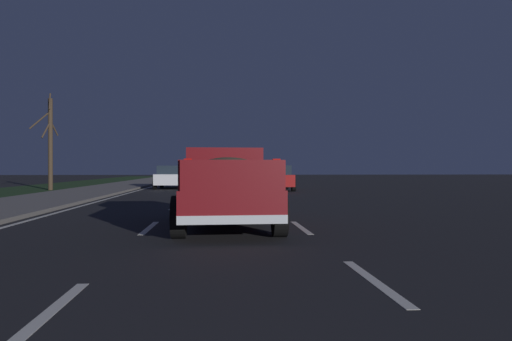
{
  "coord_description": "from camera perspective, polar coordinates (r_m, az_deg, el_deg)",
  "views": [
    {
      "loc": [
        -0.05,
        0.13,
        1.38
      ],
      "look_at": [
        11.64,
        -0.76,
        1.32
      ],
      "focal_mm": 33.55,
      "sensor_mm": 36.0,
      "label": 1
    }
  ],
  "objects": [
    {
      "name": "sedan_blue",
      "position": [
        37.23,
        -4.03,
        -0.63
      ],
      "size": [
        4.43,
        2.08,
        1.54
      ],
      "color": "navy",
      "rests_on": "ground"
    },
    {
      "name": "bare_tree_far",
      "position": [
        32.65,
        -23.35,
        3.17
      ],
      "size": [
        1.5,
        1.39,
        6.08
      ],
      "color": "#423323",
      "rests_on": "ground"
    },
    {
      "name": "lane_markings",
      "position": [
        30.55,
        -9.87,
        -2.3
      ],
      "size": [
        108.87,
        7.04,
        0.01
      ],
      "color": "silver",
      "rests_on": "ground"
    },
    {
      "name": "pickup_truck",
      "position": [
        11.34,
        -3.7,
        -1.73
      ],
      "size": [
        5.49,
        2.42,
        1.87
      ],
      "color": "maroon",
      "rests_on": "ground"
    },
    {
      "name": "sidewalk_shoulder",
      "position": [
        28.05,
        -19.48,
        -2.42
      ],
      "size": [
        108.0,
        4.0,
        0.12
      ],
      "primitive_type": "cube",
      "color": "slate",
      "rests_on": "ground"
    },
    {
      "name": "sedan_white",
      "position": [
        32.86,
        -10.01,
        -0.75
      ],
      "size": [
        4.45,
        2.11,
        1.54
      ],
      "color": "silver",
      "rests_on": "ground"
    },
    {
      "name": "ground",
      "position": [
        27.08,
        -4.06,
        -2.63
      ],
      "size": [
        144.0,
        144.0,
        0.0
      ],
      "primitive_type": "plane",
      "color": "black"
    },
    {
      "name": "sedan_red",
      "position": [
        29.74,
        2.36,
        -0.86
      ],
      "size": [
        4.4,
        2.03,
        1.54
      ],
      "color": "maroon",
      "rests_on": "ground"
    }
  ]
}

